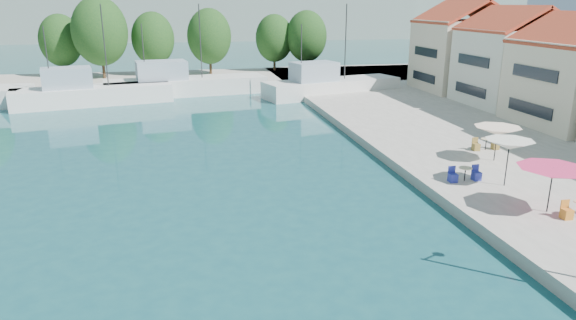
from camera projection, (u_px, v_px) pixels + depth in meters
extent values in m
cube|color=#A19B91|center=(169.00, 80.00, 66.31)|extent=(90.00, 16.00, 0.60)
cube|color=gray|center=(93.00, 10.00, 146.82)|extent=(180.00, 40.00, 16.00)
cube|color=gray|center=(312.00, 15.00, 179.80)|extent=(140.00, 40.00, 12.00)
cube|color=white|center=(512.00, 67.00, 48.04)|extent=(8.00, 8.50, 7.00)
pyramid|color=#C6502C|center=(519.00, 8.00, 46.49)|extent=(8.40, 8.80, 1.80)
cube|color=beige|center=(462.00, 55.00, 56.39)|extent=(8.60, 8.50, 7.50)
pyramid|color=#C6502C|center=(467.00, 3.00, 54.77)|extent=(9.00, 8.80, 1.80)
cube|color=white|center=(94.00, 97.00, 52.01)|extent=(15.80, 7.12, 2.20)
cube|color=#8FA2B1|center=(67.00, 78.00, 50.50)|extent=(5.13, 3.96, 2.00)
cylinder|color=#2D2D2D|center=(104.00, 46.00, 51.11)|extent=(0.12, 0.12, 8.00)
cylinder|color=#2D2D2D|center=(47.00, 58.00, 49.33)|extent=(0.10, 0.10, 6.00)
cube|color=silver|center=(187.00, 88.00, 57.79)|extent=(18.24, 7.17, 2.20)
cube|color=#8FA2B1|center=(162.00, 70.00, 56.30)|extent=(5.79, 4.29, 2.00)
cylinder|color=#2D2D2D|center=(200.00, 41.00, 56.89)|extent=(0.12, 0.12, 8.00)
cylinder|color=#2D2D2D|center=(143.00, 52.00, 55.13)|extent=(0.10, 0.10, 6.00)
cube|color=silver|center=(332.00, 89.00, 56.76)|extent=(16.01, 7.70, 2.20)
cube|color=#8FA2B1|center=(314.00, 72.00, 55.17)|extent=(5.27, 4.14, 2.00)
cylinder|color=#2D2D2D|center=(346.00, 42.00, 55.92)|extent=(0.12, 0.12, 8.00)
cylinder|color=#2D2D2D|center=(301.00, 53.00, 53.94)|extent=(0.10, 0.10, 6.00)
cylinder|color=#3F2B19|center=(63.00, 62.00, 67.64)|extent=(0.36, 0.36, 3.55)
ellipsoid|color=#133C17|center=(61.00, 40.00, 66.81)|extent=(5.40, 5.40, 6.75)
cylinder|color=#3F2B19|center=(103.00, 60.00, 65.40)|extent=(0.36, 0.36, 4.52)
ellipsoid|color=#133C17|center=(100.00, 31.00, 64.35)|extent=(6.86, 6.86, 8.58)
cylinder|color=#3F2B19|center=(155.00, 61.00, 68.77)|extent=(0.36, 0.36, 3.67)
ellipsoid|color=#133C17|center=(153.00, 39.00, 67.91)|extent=(5.58, 5.58, 6.97)
cylinder|color=#3F2B19|center=(210.00, 60.00, 69.42)|extent=(0.36, 0.36, 3.86)
ellipsoid|color=#133C17|center=(209.00, 36.00, 68.52)|extent=(5.87, 5.87, 7.34)
cylinder|color=#3F2B19|center=(274.00, 58.00, 73.20)|extent=(0.36, 0.36, 3.49)
ellipsoid|color=#133C17|center=(274.00, 38.00, 72.38)|extent=(5.30, 5.30, 6.63)
cylinder|color=#3F2B19|center=(306.00, 58.00, 72.38)|extent=(0.36, 0.36, 3.72)
ellipsoid|color=#133C17|center=(306.00, 36.00, 71.51)|extent=(5.66, 5.66, 7.08)
cylinder|color=black|center=(550.00, 190.00, 23.39)|extent=(0.06, 0.06, 2.13)
cone|color=#E53069|center=(553.00, 173.00, 23.15)|extent=(3.20, 3.20, 0.50)
cylinder|color=black|center=(507.00, 163.00, 26.75)|extent=(0.06, 0.06, 2.49)
cone|color=silver|center=(509.00, 145.00, 26.46)|extent=(2.49, 2.49, 0.50)
cylinder|color=black|center=(496.00, 144.00, 31.12)|extent=(0.06, 0.06, 2.12)
cone|color=#FEE0C5|center=(497.00, 131.00, 30.89)|extent=(2.80, 2.80, 0.50)
cube|color=orange|center=(567.00, 214.00, 22.85)|extent=(0.42, 0.42, 0.46)
cylinder|color=black|center=(465.00, 174.00, 27.69)|extent=(0.06, 0.06, 0.74)
cylinder|color=beige|center=(466.00, 168.00, 27.58)|extent=(0.70, 0.70, 0.04)
cube|color=#2831A1|center=(476.00, 176.00, 27.87)|extent=(0.42, 0.42, 0.46)
cube|color=#2831A1|center=(453.00, 178.00, 27.59)|extent=(0.42, 0.42, 0.46)
cylinder|color=black|center=(486.00, 144.00, 33.59)|extent=(0.06, 0.06, 0.74)
cylinder|color=beige|center=(486.00, 139.00, 33.48)|extent=(0.70, 0.70, 0.04)
cube|color=olive|center=(495.00, 146.00, 33.77)|extent=(0.42, 0.42, 0.46)
cube|color=olive|center=(476.00, 147.00, 33.50)|extent=(0.42, 0.42, 0.46)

